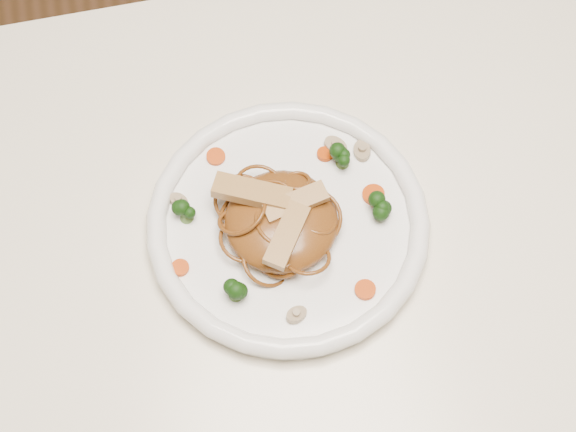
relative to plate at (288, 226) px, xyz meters
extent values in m
plane|color=brown|center=(0.05, -0.07, -0.76)|extent=(4.00, 4.00, 0.00)
cube|color=white|center=(0.05, -0.07, -0.03)|extent=(1.20, 0.80, 0.04)
cylinder|color=white|center=(0.00, 0.00, 0.00)|extent=(0.36, 0.36, 0.02)
ellipsoid|color=brown|center=(-0.01, 0.00, 0.02)|extent=(0.15, 0.15, 0.04)
cube|color=tan|center=(0.01, 0.00, 0.04)|extent=(0.07, 0.03, 0.01)
cube|color=tan|center=(-0.03, 0.02, 0.05)|extent=(0.08, 0.06, 0.01)
cube|color=tan|center=(-0.01, -0.03, 0.04)|extent=(0.06, 0.07, 0.01)
cylinder|color=#C43F07|center=(0.06, 0.07, 0.01)|extent=(0.02, 0.02, 0.00)
cylinder|color=#C43F07|center=(-0.11, -0.03, 0.01)|extent=(0.02, 0.02, 0.00)
cylinder|color=#C43F07|center=(0.09, 0.01, 0.01)|extent=(0.03, 0.03, 0.00)
cylinder|color=#C43F07|center=(-0.06, 0.09, 0.01)|extent=(0.03, 0.03, 0.00)
cylinder|color=#C43F07|center=(0.06, -0.09, 0.01)|extent=(0.02, 0.02, 0.00)
cylinder|color=tan|center=(-0.01, -0.10, 0.01)|extent=(0.03, 0.03, 0.01)
cylinder|color=tan|center=(0.09, 0.06, 0.01)|extent=(0.03, 0.03, 0.01)
cylinder|color=tan|center=(-0.10, 0.05, 0.01)|extent=(0.03, 0.03, 0.01)
cylinder|color=tan|center=(0.07, 0.07, 0.01)|extent=(0.04, 0.04, 0.01)
camera|label=1|loc=(-0.08, -0.33, 0.69)|focal=47.45mm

